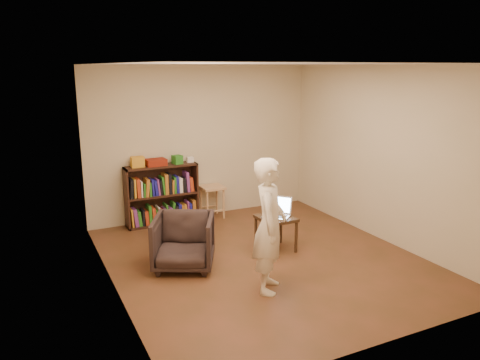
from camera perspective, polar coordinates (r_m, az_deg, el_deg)
name	(u,v)px	position (r m, az deg, el deg)	size (l,w,h in m)	color
floor	(264,259)	(6.50, 2.92, -9.64)	(4.50, 4.50, 0.00)	#452F16
ceiling	(266,64)	(5.97, 3.23, 13.94)	(4.50, 4.50, 0.00)	silver
wall_back	(202,142)	(8.11, -4.66, 4.62)	(4.00, 4.00, 0.00)	beige
wall_left	(109,183)	(5.44, -15.69, -0.33)	(4.50, 4.50, 0.00)	beige
wall_right	(383,154)	(7.27, 17.02, 3.01)	(4.50, 4.50, 0.00)	beige
bookshelf	(162,198)	(7.90, -9.51, -2.17)	(1.20, 0.30, 1.00)	black
box_yellow	(138,162)	(7.67, -12.38, 2.17)	(0.20, 0.15, 0.17)	gold
red_cloth	(156,162)	(7.73, -10.22, 2.14)	(0.32, 0.24, 0.11)	maroon
box_green	(177,160)	(7.81, -7.66, 2.49)	(0.14, 0.14, 0.14)	#29771F
box_white	(190,160)	(7.93, -6.11, 2.49)	(0.11, 0.11, 0.09)	white
stool	(212,192)	(8.12, -3.43, -1.49)	(0.38, 0.38, 0.56)	tan
armchair	(184,242)	(6.17, -6.89, -7.49)	(0.75, 0.77, 0.70)	black
side_table	(276,222)	(6.69, 4.40, -5.17)	(0.49, 0.49, 0.50)	black
laptop	(277,212)	(6.69, 4.56, -3.89)	(0.48, 0.49, 0.27)	#B4B4B9
person	(270,226)	(5.40, 3.62, -5.56)	(0.58, 0.38, 1.59)	beige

